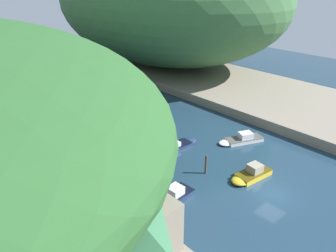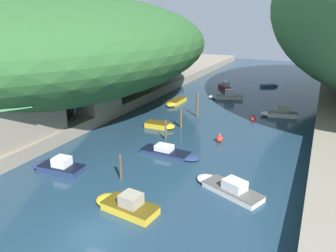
# 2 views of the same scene
# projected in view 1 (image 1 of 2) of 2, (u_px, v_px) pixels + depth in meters

# --- Properties ---
(water_surface) EXTENTS (130.00, 130.00, 0.00)m
(water_surface) POSITION_uv_depth(u_px,v_px,m) (113.00, 112.00, 54.51)
(water_surface) COLOR #1E384C
(water_surface) RESTS_ON ground
(right_bank) EXTENTS (22.00, 120.00, 1.47)m
(right_bank) POSITION_uv_depth(u_px,v_px,m) (209.00, 79.00, 68.75)
(right_bank) COLOR gray
(right_bank) RESTS_ON ground
(hillside_right) EXTENTS (42.15, 59.01, 27.68)m
(hillside_right) POSITION_uv_depth(u_px,v_px,m) (165.00, 1.00, 73.30)
(hillside_right) COLOR #3D6B3D
(hillside_right) RESTS_ON right_bank
(waterfront_building) EXTENTS (8.90, 14.31, 7.33)m
(waterfront_building) POSITION_uv_depth(u_px,v_px,m) (88.00, 193.00, 25.83)
(waterfront_building) COLOR gray
(waterfront_building) RESTS_ON left_bank
(boathouse_shed) EXTENTS (7.03, 6.78, 4.55)m
(boathouse_shed) POSITION_uv_depth(u_px,v_px,m) (37.00, 141.00, 36.93)
(boathouse_shed) COLOR gray
(boathouse_shed) RESTS_ON left_bank
(boat_navy_launch) EXTENTS (6.58, 2.12, 1.00)m
(boat_navy_launch) POSITION_uv_depth(u_px,v_px,m) (177.00, 145.00, 43.38)
(boat_navy_launch) COLOR navy
(boat_navy_launch) RESTS_ON water_surface
(boat_white_cruiser) EXTENTS (4.41, 5.41, 1.67)m
(boat_white_cruiser) POSITION_uv_depth(u_px,v_px,m) (44.00, 89.00, 63.53)
(boat_white_cruiser) COLOR red
(boat_white_cruiser) RESTS_ON water_surface
(boat_open_rowboat) EXTENTS (5.35, 2.57, 1.75)m
(boat_open_rowboat) POSITION_uv_depth(u_px,v_px,m) (140.00, 94.00, 61.25)
(boat_open_rowboat) COLOR silver
(boat_open_rowboat) RESTS_ON water_surface
(boat_cabin_cruiser) EXTENTS (4.00, 1.75, 0.71)m
(boat_cabin_cruiser) POSITION_uv_depth(u_px,v_px,m) (116.00, 137.00, 45.41)
(boat_cabin_cruiser) COLOR gold
(boat_cabin_cruiser) RESTS_ON water_surface
(boat_small_dinghy) EXTENTS (6.10, 3.48, 1.70)m
(boat_small_dinghy) POSITION_uv_depth(u_px,v_px,m) (74.00, 96.00, 59.95)
(boat_small_dinghy) COLOR silver
(boat_small_dinghy) RESTS_ON water_surface
(boat_moored_right) EXTENTS (3.74, 3.33, 0.52)m
(boat_moored_right) POSITION_uv_depth(u_px,v_px,m) (68.00, 76.00, 72.43)
(boat_moored_right) COLOR teal
(boat_moored_right) RESTS_ON water_surface
(boat_mid_channel) EXTENTS (5.40, 2.31, 1.45)m
(boat_mid_channel) POSITION_uv_depth(u_px,v_px,m) (171.00, 198.00, 33.00)
(boat_mid_channel) COLOR navy
(boat_mid_channel) RESTS_ON water_surface
(boat_near_quay) EXTENTS (5.50, 2.54, 1.57)m
(boat_near_quay) POSITION_uv_depth(u_px,v_px,m) (250.00, 175.00, 36.77)
(boat_near_quay) COLOR gold
(boat_near_quay) RESTS_ON water_surface
(boat_far_right_bank) EXTENTS (1.70, 5.65, 0.70)m
(boat_far_right_bank) POSITION_uv_depth(u_px,v_px,m) (57.00, 118.00, 51.33)
(boat_far_right_bank) COLOR gold
(boat_far_right_bank) RESTS_ON water_surface
(boat_red_skiff) EXTENTS (6.62, 4.25, 1.32)m
(boat_red_skiff) POSITION_uv_depth(u_px,v_px,m) (240.00, 140.00, 44.68)
(boat_red_skiff) COLOR silver
(boat_red_skiff) RESTS_ON water_surface
(mooring_post_nearest) EXTENTS (0.25, 0.25, 2.42)m
(mooring_post_nearest) POSITION_uv_depth(u_px,v_px,m) (206.00, 164.00, 37.37)
(mooring_post_nearest) COLOR #4C3D2D
(mooring_post_nearest) RESTS_ON water_surface
(mooring_post_middle) EXTENTS (0.21, 0.21, 2.48)m
(mooring_post_middle) POSITION_uv_depth(u_px,v_px,m) (145.00, 135.00, 44.09)
(mooring_post_middle) COLOR brown
(mooring_post_middle) RESTS_ON water_surface
(mooring_post_fourth) EXTENTS (0.27, 0.27, 2.53)m
(mooring_post_fourth) POSITION_uv_depth(u_px,v_px,m) (124.00, 124.00, 47.24)
(mooring_post_fourth) COLOR brown
(mooring_post_fourth) RESTS_ON water_surface
(mooring_post_farthest) EXTENTS (0.32, 0.32, 3.60)m
(mooring_post_farthest) POSITION_uv_depth(u_px,v_px,m) (105.00, 109.00, 50.80)
(mooring_post_farthest) COLOR brown
(mooring_post_farthest) RESTS_ON water_surface
(channel_buoy_near) EXTENTS (0.69, 0.69, 1.04)m
(channel_buoy_near) POSITION_uv_depth(u_px,v_px,m) (140.00, 103.00, 56.97)
(channel_buoy_near) COLOR red
(channel_buoy_near) RESTS_ON water_surface
(channel_buoy_far) EXTENTS (0.78, 0.78, 1.17)m
(channel_buoy_far) POSITION_uv_depth(u_px,v_px,m) (168.00, 123.00, 49.38)
(channel_buoy_far) COLOR red
(channel_buoy_far) RESTS_ON water_surface
(person_on_quay) EXTENTS (0.24, 0.39, 1.69)m
(person_on_quay) POSITION_uv_depth(u_px,v_px,m) (70.00, 164.00, 35.12)
(person_on_quay) COLOR #282D3D
(person_on_quay) RESTS_ON left_bank
(person_by_boathouse) EXTENTS (0.34, 0.43, 1.69)m
(person_by_boathouse) POSITION_uv_depth(u_px,v_px,m) (82.00, 179.00, 32.46)
(person_by_boathouse) COLOR #282D3D
(person_by_boathouse) RESTS_ON left_bank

